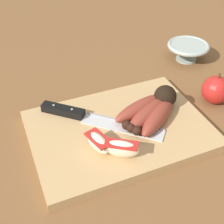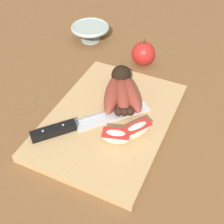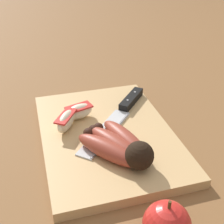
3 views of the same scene
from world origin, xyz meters
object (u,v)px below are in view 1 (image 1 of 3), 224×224
Objects in this scene: chefs_knife at (83,116)px; ceramic_bowl at (188,50)px; banana_bunch at (152,110)px; apple_wedge_middle at (121,148)px; whole_apple at (216,90)px; apple_wedge_near at (98,142)px.

ceramic_bowl reaches higher than chefs_knife.
apple_wedge_middle is at bearing -143.52° from banana_bunch.
banana_bunch is at bearing -137.63° from ceramic_bowl.
banana_bunch reaches higher than apple_wedge_middle.
whole_apple is 0.66× the size of ceramic_bowl.
apple_wedge_middle is 0.58× the size of ceramic_bowl.
apple_wedge_near is (-0.14, -0.05, -0.00)m from banana_bunch.
banana_bunch is 1.34× the size of ceramic_bowl.
apple_wedge_near is 0.05m from apple_wedge_middle.
ceramic_bowl is (0.05, 0.20, -0.00)m from whole_apple.
ceramic_bowl is (0.35, 0.30, -0.01)m from apple_wedge_middle.
chefs_knife is 0.14m from apple_wedge_middle.
banana_bunch is at bearing 18.35° from apple_wedge_near.
chefs_knife is at bearing 103.27° from apple_wedge_middle.
ceramic_bowl is (0.38, 0.16, 0.00)m from chefs_knife.
banana_bunch is at bearing -175.72° from whole_apple.
ceramic_bowl is at bearing 34.66° from apple_wedge_near.
banana_bunch is 2.43× the size of apple_wedge_near.
apple_wedge_near reaches higher than ceramic_bowl.
banana_bunch is 0.18m from whole_apple.
apple_wedge_near is 0.84× the size of whole_apple.
ceramic_bowl is at bearing 75.10° from whole_apple.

